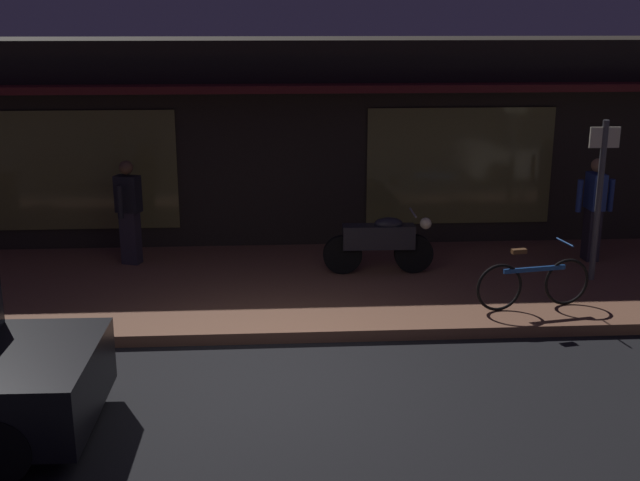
{
  "coord_description": "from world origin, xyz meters",
  "views": [
    {
      "loc": [
        -0.03,
        -8.31,
        3.98
      ],
      "look_at": [
        0.64,
        2.4,
        0.95
      ],
      "focal_mm": 44.69,
      "sensor_mm": 36.0,
      "label": 1
    }
  ],
  "objects_px": {
    "sign_post": "(599,191)",
    "motorcycle": "(381,242)",
    "person_photographer": "(129,210)",
    "bicycle_parked": "(533,283)",
    "person_bystander": "(594,207)"
  },
  "relations": [
    {
      "from": "bicycle_parked",
      "to": "sign_post",
      "type": "xyz_separation_m",
      "value": [
        1.29,
        1.14,
        1.0
      ]
    },
    {
      "from": "bicycle_parked",
      "to": "sign_post",
      "type": "bearing_deg",
      "value": 41.5
    },
    {
      "from": "motorcycle",
      "to": "person_bystander",
      "type": "relative_size",
      "value": 1.02
    },
    {
      "from": "person_photographer",
      "to": "person_bystander",
      "type": "distance_m",
      "value": 7.42
    },
    {
      "from": "person_photographer",
      "to": "motorcycle",
      "type": "bearing_deg",
      "value": -10.64
    },
    {
      "from": "person_bystander",
      "to": "motorcycle",
      "type": "bearing_deg",
      "value": -172.44
    },
    {
      "from": "person_bystander",
      "to": "sign_post",
      "type": "distance_m",
      "value": 1.16
    },
    {
      "from": "sign_post",
      "to": "person_photographer",
      "type": "bearing_deg",
      "value": 169.88
    },
    {
      "from": "motorcycle",
      "to": "bicycle_parked",
      "type": "xyz_separation_m",
      "value": [
        1.85,
        -1.66,
        -0.14
      ]
    },
    {
      "from": "sign_post",
      "to": "motorcycle",
      "type": "bearing_deg",
      "value": 170.53
    },
    {
      "from": "person_photographer",
      "to": "person_bystander",
      "type": "xyz_separation_m",
      "value": [
        7.42,
        -0.27,
        0.0
      ]
    },
    {
      "from": "bicycle_parked",
      "to": "person_bystander",
      "type": "xyz_separation_m",
      "value": [
        1.65,
        2.13,
        0.52
      ]
    },
    {
      "from": "person_photographer",
      "to": "person_bystander",
      "type": "height_order",
      "value": "same"
    },
    {
      "from": "person_bystander",
      "to": "bicycle_parked",
      "type": "bearing_deg",
      "value": -127.79
    },
    {
      "from": "motorcycle",
      "to": "person_bystander",
      "type": "bearing_deg",
      "value": 7.56
    }
  ]
}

